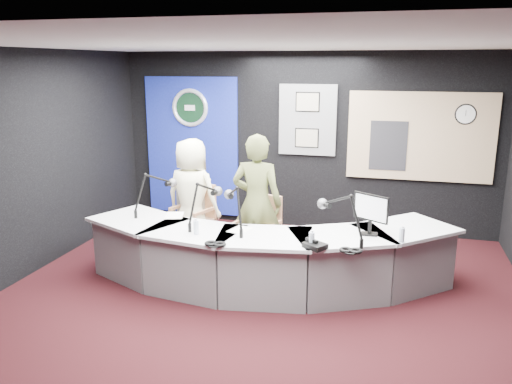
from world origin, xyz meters
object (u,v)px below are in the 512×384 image
(person_man, at_px, (192,196))
(person_woman, at_px, (257,203))
(broadcast_desk, at_px, (263,257))
(armchair_right, at_px, (257,235))
(armchair_left, at_px, (193,215))

(person_man, bearing_deg, person_woman, 166.95)
(broadcast_desk, height_order, person_man, person_man)
(armchair_right, bearing_deg, broadcast_desk, -52.63)
(person_man, height_order, person_woman, person_woman)
(armchair_left, bearing_deg, broadcast_desk, -14.31)
(broadcast_desk, relative_size, armchair_left, 4.24)
(armchair_left, distance_m, armchair_right, 1.12)
(broadcast_desk, height_order, person_woman, person_woman)
(broadcast_desk, bearing_deg, person_man, 144.41)
(broadcast_desk, relative_size, armchair_right, 4.88)
(broadcast_desk, relative_size, person_woman, 2.54)
(broadcast_desk, height_order, armchair_right, armchair_right)
(armchair_right, relative_size, person_woman, 0.52)
(armchair_left, relative_size, person_man, 0.66)
(broadcast_desk, distance_m, person_woman, 0.74)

